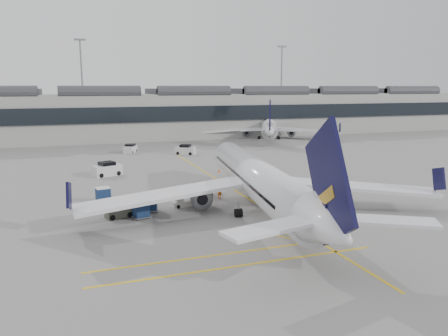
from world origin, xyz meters
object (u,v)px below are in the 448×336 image
object	(u,v)px
belt_loader	(186,201)
pushback_tug	(119,211)
airliner_main	(259,180)
ramp_agent_b	(204,190)
baggage_cart_a	(206,189)
ramp_agent_a	(220,192)

from	to	relation	value
belt_loader	pushback_tug	xyz separation A→B (m)	(-7.37, -1.94, 0.12)
airliner_main	ramp_agent_b	xyz separation A→B (m)	(-3.90, 6.99, -2.28)
airliner_main	ramp_agent_b	bearing A→B (deg)	127.76
airliner_main	baggage_cart_a	bearing A→B (deg)	121.96
pushback_tug	airliner_main	bearing A→B (deg)	-23.62
airliner_main	baggage_cart_a	xyz separation A→B (m)	(-3.39, 7.84, -2.37)
pushback_tug	baggage_cart_a	bearing A→B (deg)	12.88
airliner_main	belt_loader	xyz separation A→B (m)	(-6.77, 4.33, -2.73)
belt_loader	ramp_agent_a	size ratio (longest dim) A/B	2.54
baggage_cart_a	ramp_agent_b	xyz separation A→B (m)	(-0.51, -0.86, 0.08)
airliner_main	ramp_agent_a	bearing A→B (deg)	119.21
pushback_tug	ramp_agent_b	bearing A→B (deg)	10.15
ramp_agent_a	belt_loader	bearing A→B (deg)	-175.21
baggage_cart_a	ramp_agent_a	distance (m)	2.16
belt_loader	pushback_tug	distance (m)	7.62
belt_loader	pushback_tug	bearing A→B (deg)	-175.47
baggage_cart_a	ramp_agent_b	size ratio (longest dim) A/B	0.86
airliner_main	baggage_cart_a	size ratio (longest dim) A/B	25.56
ramp_agent_b	baggage_cart_a	bearing A→B (deg)	-147.97
airliner_main	baggage_cart_a	world-z (taller)	airliner_main
baggage_cart_a	pushback_tug	size ratio (longest dim) A/B	0.58
airliner_main	belt_loader	bearing A→B (deg)	156.00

